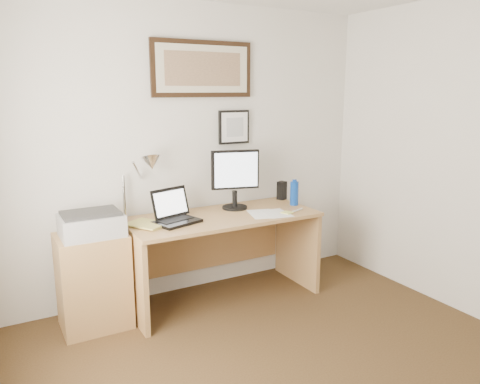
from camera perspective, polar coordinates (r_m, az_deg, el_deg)
wall_back at (r=4.09m, az=-6.48°, el=4.87°), size 3.50×0.02×2.50m
side_cabinet at (r=3.76m, az=-17.42°, el=-10.31°), size 0.50×0.40×0.73m
water_bottle at (r=4.27m, az=6.63°, el=-0.16°), size 0.08×0.08×0.22m
bottle_cap at (r=4.25m, az=6.67°, el=1.39°), size 0.04×0.04×0.02m
speaker at (r=4.48m, az=5.12°, el=0.19°), size 0.10×0.09×0.17m
paper_sheet_a at (r=3.96m, az=2.78°, el=-2.68°), size 0.29×0.35×0.00m
paper_sheet_b at (r=3.98m, az=4.44°, el=-2.61°), size 0.24×0.32×0.00m
sticky_pad at (r=3.99m, az=5.76°, el=-2.52°), size 0.11×0.11×0.01m
marker_pen at (r=4.08m, az=7.03°, el=-2.21°), size 0.14×0.06×0.02m
book at (r=3.61m, az=-12.40°, el=-4.30°), size 0.34×0.36×0.02m
desk at (r=4.06m, az=-2.70°, el=-5.78°), size 1.60×0.70×0.75m
laptop at (r=3.75m, az=-7.98°, el=-2.77°), size 0.40×0.39×0.26m
lcd_monitor at (r=4.07m, az=-0.59°, el=1.92°), size 0.41×0.22×0.52m
printer at (r=3.59m, az=-17.66°, el=-3.74°), size 0.44×0.34×0.18m
desk_lamp at (r=3.78m, az=-11.05°, el=3.15°), size 0.29×0.27×0.53m
picture_large at (r=4.10m, az=-4.56°, el=14.73°), size 0.92×0.04×0.47m
picture_small at (r=4.24m, az=-0.73°, el=7.92°), size 0.30×0.03×0.30m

